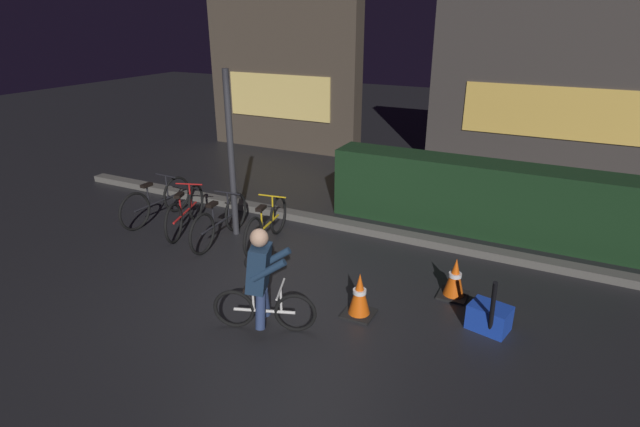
% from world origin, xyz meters
% --- Properties ---
extents(ground_plane, '(40.00, 40.00, 0.00)m').
position_xyz_m(ground_plane, '(0.00, 0.00, 0.00)').
color(ground_plane, black).
extents(sidewalk_curb, '(12.00, 0.24, 0.12)m').
position_xyz_m(sidewalk_curb, '(0.00, 2.20, 0.06)').
color(sidewalk_curb, '#56544F').
rests_on(sidewalk_curb, ground).
extents(hedge_row, '(4.80, 0.70, 1.17)m').
position_xyz_m(hedge_row, '(1.80, 3.10, 0.59)').
color(hedge_row, black).
rests_on(hedge_row, ground).
extents(storefront_left, '(4.19, 0.54, 4.42)m').
position_xyz_m(storefront_left, '(-3.84, 6.50, 2.20)').
color(storefront_left, '#42382D').
rests_on(storefront_left, ground).
extents(storefront_right, '(5.62, 0.54, 4.13)m').
position_xyz_m(storefront_right, '(2.68, 7.20, 2.05)').
color(storefront_right, '#383330').
rests_on(storefront_right, ground).
extents(street_post, '(0.10, 0.10, 2.62)m').
position_xyz_m(street_post, '(-1.65, 1.20, 1.31)').
color(street_post, '#2D2D33').
rests_on(street_post, ground).
extents(parked_bike_leftmost, '(0.46, 1.63, 0.75)m').
position_xyz_m(parked_bike_leftmost, '(-3.20, 1.06, 0.34)').
color(parked_bike_leftmost, black).
rests_on(parked_bike_leftmost, ground).
extents(parked_bike_left_mid, '(0.59, 1.52, 0.73)m').
position_xyz_m(parked_bike_left_mid, '(-2.46, 0.94, 0.33)').
color(parked_bike_left_mid, black).
rests_on(parked_bike_left_mid, ground).
extents(parked_bike_center_left, '(0.46, 1.60, 0.74)m').
position_xyz_m(parked_bike_center_left, '(-1.69, 0.85, 0.34)').
color(parked_bike_center_left, black).
rests_on(parked_bike_center_left, ground).
extents(parked_bike_center_right, '(0.46, 1.57, 0.73)m').
position_xyz_m(parked_bike_center_right, '(-0.96, 1.07, 0.33)').
color(parked_bike_center_right, black).
rests_on(parked_bike_center_right, ground).
extents(traffic_cone_near, '(0.36, 0.36, 0.56)m').
position_xyz_m(traffic_cone_near, '(1.08, -0.10, 0.27)').
color(traffic_cone_near, black).
rests_on(traffic_cone_near, ground).
extents(traffic_cone_far, '(0.36, 0.36, 0.53)m').
position_xyz_m(traffic_cone_far, '(1.99, 0.84, 0.26)').
color(traffic_cone_far, black).
rests_on(traffic_cone_far, ground).
extents(blue_crate, '(0.50, 0.41, 0.30)m').
position_xyz_m(blue_crate, '(2.51, 0.30, 0.15)').
color(blue_crate, '#193DB7').
rests_on(blue_crate, ground).
extents(cyclist, '(1.13, 0.51, 1.25)m').
position_xyz_m(cyclist, '(0.20, -0.84, 0.63)').
color(cyclist, black).
rests_on(cyclist, ground).
extents(closed_umbrella, '(0.06, 0.33, 0.82)m').
position_xyz_m(closed_umbrella, '(2.55, 0.05, 0.41)').
color(closed_umbrella, black).
rests_on(closed_umbrella, ground).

